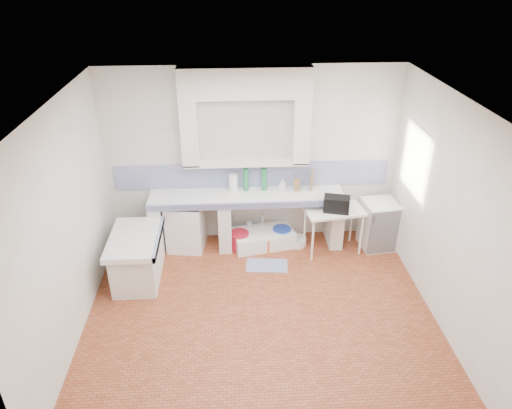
{
  "coord_description": "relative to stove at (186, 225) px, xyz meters",
  "views": [
    {
      "loc": [
        -0.35,
        -4.76,
        4.2
      ],
      "look_at": [
        0.0,
        1.0,
        1.1
      ],
      "focal_mm": 33.15,
      "sensor_mm": 36.0,
      "label": 1
    }
  ],
  "objects": [
    {
      "name": "black_bag",
      "position": [
        2.3,
        -0.3,
        0.46
      ],
      "size": [
        0.43,
        0.31,
        0.24
      ],
      "primitive_type": "cube",
      "rotation": [
        0.0,
        0.0,
        -0.27
      ],
      "color": "black",
      "rests_on": "side_table"
    },
    {
      "name": "bucket_orange",
      "position": [
        1.26,
        -0.16,
        -0.28
      ],
      "size": [
        0.28,
        0.28,
        0.23
      ],
      "primitive_type": "cylinder",
      "rotation": [
        0.0,
        0.0,
        0.15
      ],
      "color": "orange",
      "rests_on": "ground"
    },
    {
      "name": "soap_bottle",
      "position": [
        1.52,
        0.12,
        0.61
      ],
      "size": [
        0.11,
        0.11,
        0.21
      ],
      "primitive_type": "imported",
      "rotation": [
        0.0,
        0.0,
        -0.25
      ],
      "color": "white",
      "rests_on": "counter_slab"
    },
    {
      "name": "lace_valance",
      "position": [
        3.34,
        -0.49,
        1.59
      ],
      "size": [
        0.01,
        0.84,
        0.24
      ],
      "primitive_type": "cube",
      "color": "white",
      "rests_on": "ground"
    },
    {
      "name": "basin_white",
      "position": [
        1.76,
        -0.05,
        -0.33
      ],
      "size": [
        0.33,
        0.33,
        0.12
      ],
      "primitive_type": "cylinder",
      "rotation": [
        0.0,
        0.0,
        -0.04
      ],
      "color": "white",
      "rests_on": "ground"
    },
    {
      "name": "stove",
      "position": [
        0.0,
        0.0,
        0.0
      ],
      "size": [
        0.62,
        0.6,
        0.78
      ],
      "primitive_type": "cube",
      "rotation": [
        0.0,
        0.0,
        -0.14
      ],
      "color": "white",
      "rests_on": "ground"
    },
    {
      "name": "cutting_board",
      "position": [
        1.99,
        0.16,
        0.65
      ],
      "size": [
        0.08,
        0.21,
        0.29
      ],
      "primitive_type": "cube",
      "rotation": [
        0.0,
        0.0,
        -0.29
      ],
      "color": "olive",
      "rests_on": "counter_slab"
    },
    {
      "name": "wall_right",
      "position": [
        3.31,
        -1.69,
        1.01
      ],
      "size": [
        0.0,
        4.5,
        4.5
      ],
      "primitive_type": "plane",
      "rotation": [
        1.57,
        0.0,
        -1.57
      ],
      "color": "silver",
      "rests_on": "ground"
    },
    {
      "name": "counter_lip",
      "position": [
        0.96,
        -0.27,
        0.47
      ],
      "size": [
        3.0,
        0.04,
        0.1
      ],
      "primitive_type": "cube",
      "color": "navy",
      "rests_on": "ground"
    },
    {
      "name": "peninsula_base",
      "position": [
        -0.64,
        -0.79,
        -0.08
      ],
      "size": [
        0.6,
        1.0,
        0.62
      ],
      "primitive_type": "cube",
      "color": "silver",
      "rests_on": "ground"
    },
    {
      "name": "bucket_red",
      "position": [
        0.83,
        -0.1,
        -0.25
      ],
      "size": [
        0.37,
        0.37,
        0.29
      ],
      "primitive_type": "cylinder",
      "rotation": [
        0.0,
        0.0,
        -0.25
      ],
      "color": "#AF1528",
      "rests_on": "ground"
    },
    {
      "name": "water_bottle_b",
      "position": [
        1.22,
        0.16,
        -0.24
      ],
      "size": [
        0.1,
        0.1,
        0.31
      ],
      "primitive_type": "cylinder",
      "rotation": [
        0.0,
        0.0,
        -0.25
      ],
      "color": "silver",
      "rests_on": "ground"
    },
    {
      "name": "sink",
      "position": [
        1.22,
        -0.03,
        -0.28
      ],
      "size": [
        1.04,
        0.7,
        0.23
      ],
      "primitive_type": "cube",
      "rotation": [
        0.0,
        0.0,
        0.2
      ],
      "color": "white",
      "rests_on": "ground"
    },
    {
      "name": "green_bottle_b",
      "position": [
        1.24,
        0.16,
        0.69
      ],
      "size": [
        0.09,
        0.09,
        0.37
      ],
      "primitive_type": "cylinder",
      "rotation": [
        0.0,
        0.0,
        -0.09
      ],
      "color": "#207F41",
      "rests_on": "counter_slab"
    },
    {
      "name": "wall_left",
      "position": [
        -1.19,
        -1.69,
        1.01
      ],
      "size": [
        0.0,
        4.5,
        4.5
      ],
      "primitive_type": "plane",
      "rotation": [
        1.57,
        0.0,
        1.57
      ],
      "color": "silver",
      "rests_on": "ground"
    },
    {
      "name": "counter_pier_mid",
      "position": [
        0.61,
        0.01,
        0.02
      ],
      "size": [
        0.2,
        0.55,
        0.82
      ],
      "primitive_type": "cube",
      "color": "silver",
      "rests_on": "ground"
    },
    {
      "name": "backsplash",
      "position": [
        1.06,
        0.29,
        0.71
      ],
      "size": [
        4.27,
        0.03,
        0.4
      ],
      "primitive_type": "cube",
      "color": "navy",
      "rests_on": "ground"
    },
    {
      "name": "counter_pier_right",
      "position": [
        2.36,
        0.01,
        0.02
      ],
      "size": [
        0.2,
        0.55,
        0.82
      ],
      "primitive_type": "cube",
      "color": "silver",
      "rests_on": "ground"
    },
    {
      "name": "counter_slab",
      "position": [
        0.96,
        0.01,
        0.47
      ],
      "size": [
        3.0,
        0.6,
        0.08
      ],
      "primitive_type": "cube",
      "color": "white",
      "rests_on": "ground"
    },
    {
      "name": "window_frame",
      "position": [
        3.49,
        -0.49,
        1.21
      ],
      "size": [
        0.35,
        0.86,
        1.06
      ],
      "primitive_type": "cube",
      "color": "#3C2013",
      "rests_on": "ground"
    },
    {
      "name": "peninsula_top",
      "position": [
        -0.64,
        -0.79,
        0.27
      ],
      "size": [
        0.7,
        1.1,
        0.08
      ],
      "primitive_type": "cube",
      "color": "white",
      "rests_on": "ground"
    },
    {
      "name": "water_bottle_a",
      "position": [
        1.0,
        0.16,
        -0.23
      ],
      "size": [
        0.12,
        0.12,
        0.33
      ],
      "primitive_type": "cylinder",
      "rotation": [
        0.0,
        0.0,
        0.4
      ],
      "color": "silver",
      "rests_on": "ground"
    },
    {
      "name": "floor",
      "position": [
        1.06,
        -1.69,
        -0.39
      ],
      "size": [
        4.5,
        4.5,
        0.0
      ],
      "primitive_type": "plane",
      "color": "#9A4B2D",
      "rests_on": "ground"
    },
    {
      "name": "counter_pier_left",
      "position": [
        -0.44,
        0.01,
        0.02
      ],
      "size": [
        0.2,
        0.55,
        0.82
      ],
      "primitive_type": "cube",
      "color": "silver",
      "rests_on": "ground"
    },
    {
      "name": "side_table",
      "position": [
        2.29,
        -0.25,
        -0.02
      ],
      "size": [
        0.95,
        0.62,
        0.04
      ],
      "primitive_type": "cube",
      "rotation": [
        0.0,
        0.0,
        0.16
      ],
      "color": "white",
      "rests_on": "ground"
    },
    {
      "name": "rug",
      "position": [
        1.23,
        -0.61,
        -0.39
      ],
      "size": [
        0.65,
        0.42,
        0.01
      ],
      "primitive_type": "cube",
      "rotation": [
        0.0,
        0.0,
        -0.1
      ],
      "color": "#304486",
      "rests_on": "ground"
    },
    {
      "name": "ceiling",
      "position": [
        1.06,
        -1.69,
        2.41
      ],
      "size": [
        4.5,
        4.5,
        0.0
      ],
      "primitive_type": "plane",
      "rotation": [
        3.14,
        0.0,
        0.0
      ],
      "color": "silver",
      "rests_on": "ground"
    },
    {
      "name": "green_bottle_a",
      "position": [
        0.96,
        0.16,
        0.69
      ],
      "size": [
        0.1,
        0.1,
        0.37
      ],
      "primitive_type": "cylinder",
      "rotation": [
        0.0,
        0.0,
        -0.31
      ],
      "color": "#207F41",
      "rests_on": "counter_slab"
    },
    {
      "name": "wall_front",
      "position": [
        1.06,
        -3.69,
        1.01
      ],
      "size": [
        4.5,
        0.0,
        4.5
      ],
      "primitive_type": "plane",
      "rotation": [
        -1.57,
        0.0,
        0.0
      ],
      "color": "silver",
      "rests_on": "ground"
    },
    {
      "name": "fridge",
      "position": [
        3.04,
        -0.16,
        0.0
      ],
      "size": [
        0.56,
        0.56,
        0.78
      ],
      "primitive_type": "cube",
      "rotation": [
        0.0,
        0.0,
        0.11
      ],
      "color": "white",
      "rests_on": "ground"
    },
    {
      "name": "bucket_blue",
      "position": [
        1.52,
        0.0,
        -0.25
      ],
      "size": [
        0.35,
        0.35,
        0.28
      ],
      "primitive_type": "cylinder",
      "rotation": [
        0.0,
        0.0,
        0.19
      ],
      "color": "blue",
      "rests_on": "ground"
    },
    {
      "name": "alcove_mass",
      "position": [
        0.96,
        0.18,
        2.18
      ],
      "size": [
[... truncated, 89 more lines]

